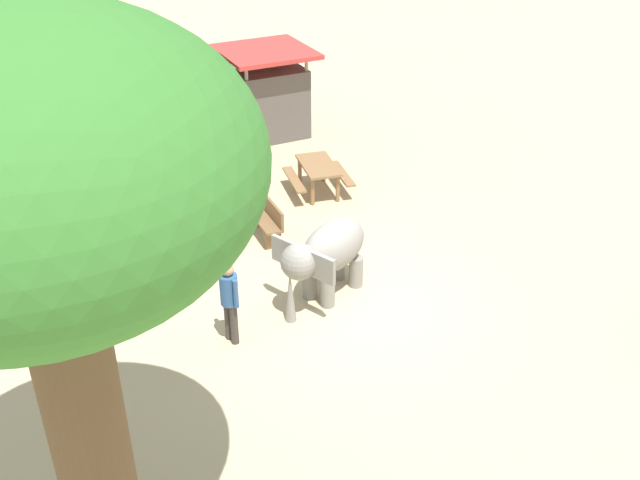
{
  "coord_description": "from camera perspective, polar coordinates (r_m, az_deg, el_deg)",
  "views": [
    {
      "loc": [
        -5.82,
        -10.25,
        8.31
      ],
      "look_at": [
        -0.06,
        1.31,
        0.8
      ],
      "focal_mm": 41.5,
      "sensor_mm": 36.0,
      "label": 1
    }
  ],
  "objects": [
    {
      "name": "shade_tree_main",
      "position": [
        7.33,
        -21.03,
        3.67
      ],
      "size": [
        4.43,
        4.06,
        7.03
      ],
      "color": "brown",
      "rests_on": "ground_plane"
    },
    {
      "name": "feed_bucket",
      "position": [
        15.58,
        1.22,
        -1.38
      ],
      "size": [
        0.36,
        0.36,
        0.32
      ],
      "primitive_type": "cylinder",
      "color": "gray",
      "rests_on": "ground_plane"
    },
    {
      "name": "market_stall_red",
      "position": [
        21.87,
        -4.13,
        10.95
      ],
      "size": [
        2.5,
        2.5,
        2.52
      ],
      "color": "#59514C",
      "rests_on": "ground_plane"
    },
    {
      "name": "person_handler",
      "position": [
        13.06,
        -7.0,
        -4.39
      ],
      "size": [
        0.32,
        0.5,
        1.62
      ],
      "rotation": [
        0.0,
        0.0,
        0.25
      ],
      "color": "#3F3833",
      "rests_on": "ground_plane"
    },
    {
      "name": "market_stall_green",
      "position": [
        21.08,
        -10.74,
        9.76
      ],
      "size": [
        2.5,
        2.5,
        2.52
      ],
      "color": "#59514C",
      "rests_on": "ground_plane"
    },
    {
      "name": "wooden_bench",
      "position": [
        16.49,
        -4.12,
        1.71
      ],
      "size": [
        0.46,
        1.42,
        0.88
      ],
      "rotation": [
        0.0,
        0.0,
        1.53
      ],
      "color": "brown",
      "rests_on": "ground_plane"
    },
    {
      "name": "picnic_table_near",
      "position": [
        18.38,
        -0.13,
        5.33
      ],
      "size": [
        1.73,
        1.74,
        0.78
      ],
      "rotation": [
        0.0,
        0.0,
        4.53
      ],
      "color": "olive",
      "rests_on": "ground_plane"
    },
    {
      "name": "elephant",
      "position": [
        14.14,
        0.46,
        -1.04
      ],
      "size": [
        2.19,
        1.77,
        1.54
      ],
      "rotation": [
        0.0,
        0.0,
        3.56
      ],
      "color": "gray",
      "rests_on": "ground_plane"
    },
    {
      "name": "ground_plane",
      "position": [
        14.42,
        2.53,
        -5.04
      ],
      "size": [
        60.0,
        60.0,
        0.0
      ],
      "primitive_type": "plane",
      "color": "tan"
    },
    {
      "name": "market_stall_blue",
      "position": [
        20.59,
        -17.71,
        8.35
      ],
      "size": [
        2.5,
        2.5,
        2.52
      ],
      "color": "#59514C",
      "rests_on": "ground_plane"
    }
  ]
}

